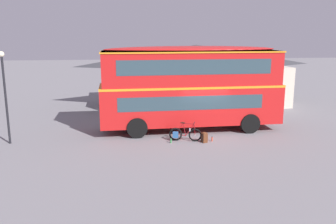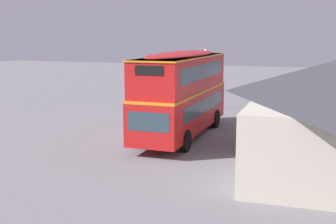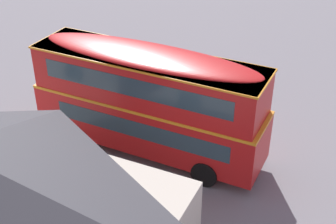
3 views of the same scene
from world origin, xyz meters
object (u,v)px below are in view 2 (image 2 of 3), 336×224
touring_bicycle (152,125)px  water_bottle_red_squeeze (138,134)px  water_bottle_green_metal (153,127)px  backpack_on_ground (140,129)px  street_lamp (205,72)px  double_decker_bus (182,90)px

touring_bicycle → water_bottle_red_squeeze: bearing=-9.1°
touring_bicycle → water_bottle_green_metal: touring_bicycle is taller
touring_bicycle → water_bottle_red_squeeze: 1.47m
backpack_on_ground → street_lamp: 10.20m
street_lamp → water_bottle_red_squeeze: bearing=-5.2°
double_decker_bus → touring_bicycle: (-0.74, -2.16, -2.27)m
street_lamp → touring_bicycle: bearing=-4.6°
touring_bicycle → double_decker_bus: bearing=71.1°
water_bottle_red_squeeze → water_bottle_green_metal: size_ratio=0.98×
backpack_on_ground → street_lamp: bearing=173.9°
double_decker_bus → touring_bicycle: bearing=-108.9°
backpack_on_ground → water_bottle_green_metal: backpack_on_ground is taller
backpack_on_ground → street_lamp: (-9.82, 1.06, 2.57)m
backpack_on_ground → water_bottle_red_squeeze: 0.49m
double_decker_bus → water_bottle_green_metal: bearing=-121.3°
water_bottle_red_squeeze → street_lamp: street_lamp is taller
water_bottle_red_squeeze → street_lamp: bearing=174.8°
double_decker_bus → street_lamp: 9.68m
backpack_on_ground → water_bottle_green_metal: 1.71m
double_decker_bus → water_bottle_red_squeeze: size_ratio=41.70×
touring_bicycle → water_bottle_green_metal: (-0.72, -0.24, -0.25)m
touring_bicycle → backpack_on_ground: size_ratio=3.02×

